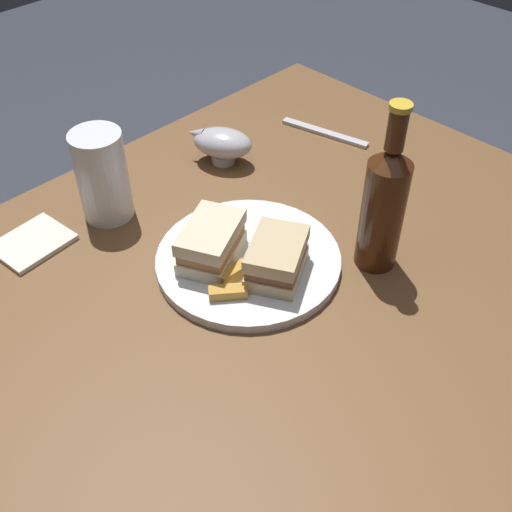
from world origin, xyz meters
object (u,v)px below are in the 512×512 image
Objects in this scene: cider_bottle at (384,205)px; napkin at (32,243)px; plate at (248,260)px; gravy_boat at (222,143)px; sandwich_half_right at (277,258)px; pint_glass at (103,181)px; fork at (325,133)px; sandwich_half_left at (211,242)px.

cider_bottle is 2.40× the size of napkin.
gravy_boat is at bearing -124.92° from plate.
gravy_boat is (-0.16, -0.28, -0.00)m from sandwich_half_right.
pint_glass is 0.45m from fork.
fork is (-0.40, -0.12, -0.04)m from sandwich_half_left.
plate is at bearing -42.92° from cider_bottle.
sandwich_half_right is at bearing -29.32° from cider_bottle.
napkin is (0.37, -0.04, -0.04)m from gravy_boat.
fork is at bearing 160.29° from gravy_boat.
sandwich_half_left is at bearing -86.71° from fork.
cider_bottle reaches higher than pint_glass.
cider_bottle is at bearing 86.87° from gravy_boat.
napkin is (0.21, -0.27, -0.00)m from plate.
sandwich_half_left is at bearing 99.52° from pint_glass.
plate is 1.05× the size of cider_bottle.
cider_bottle is 1.47× the size of fork.
napkin is (0.17, -0.23, -0.04)m from sandwich_half_left.
napkin is 0.58m from fork.
gravy_boat reaches higher than plate.
pint_glass is 1.37× the size of napkin.
plate reaches higher than napkin.
gravy_boat is at bearing -122.96° from fork.
gravy_boat is at bearing -93.13° from cider_bottle.
napkin is (0.21, -0.32, -0.04)m from sandwich_half_right.
napkin is (0.13, -0.02, -0.06)m from pint_glass.
sandwich_half_right is (-0.00, 0.05, 0.04)m from plate.
plate is 0.06m from sandwich_half_right.
gravy_boat is at bearing -118.88° from sandwich_half_right.
plate is at bearing 127.43° from napkin.
cider_bottle is (-0.14, 0.08, 0.06)m from sandwich_half_right.
fork is at bearing -156.76° from plate.
plate is 2.16× the size of gravy_boat.
fork is at bearing 167.94° from pint_glass.
cider_bottle is at bearing -51.17° from fork.
sandwich_half_right is 0.17m from cider_bottle.
sandwich_half_right reaches higher than fork.
plate is 0.27m from pint_glass.
fork is at bearing 168.67° from napkin.
sandwich_half_right reaches higher than plate.
sandwich_half_left reaches higher than napkin.
sandwich_half_left is 0.49× the size of cider_bottle.
pint_glass reaches higher than napkin.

